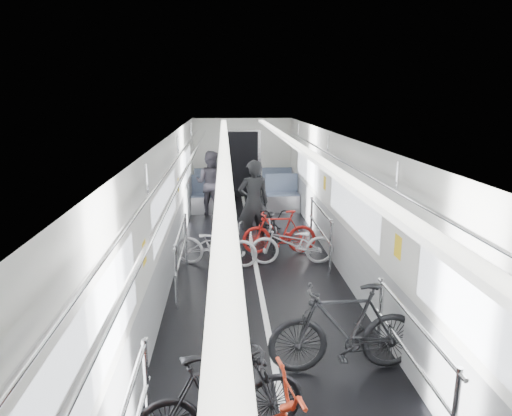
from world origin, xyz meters
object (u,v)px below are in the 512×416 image
Objects in this scene: person_standing at (254,203)px; person_seated at (211,183)px; bike_left_far at (216,245)px; bike_right_far at (279,232)px; bike_right_near at (345,328)px; bike_aisle at (273,225)px; bike_right_mid at (292,243)px; bike_left_mid at (221,400)px.

person_seated is at bearing -79.12° from person_standing.
bike_right_far is at bearing -51.36° from bike_left_far.
bike_right_near reaches higher than bike_right_far.
bike_right_far is (1.24, 0.57, 0.04)m from bike_left_far.
bike_right_mid is at bearing -76.03° from bike_aisle.
bike_right_mid is 0.86× the size of person_standing.
bike_right_far is at bearing 132.83° from person_seated.
bike_right_far is 0.88m from person_standing.
bike_right_near is 1.13× the size of bike_right_mid.
bike_left_far is at bearing -90.14° from bike_right_mid.
bike_aisle reaches higher than bike_right_mid.
person_seated is (-1.36, 2.73, 0.40)m from bike_aisle.
person_standing is at bearing -23.18° from bike_left_mid.
bike_left_far is at bearing 111.72° from person_seated.
bike_right_near reaches higher than bike_aisle.
bike_left_mid reaches higher than bike_right_mid.
person_standing is (-0.65, 1.17, 0.50)m from bike_right_mid.
person_seated reaches higher than bike_aisle.
bike_left_mid is 8.31m from person_seated.
bike_left_mid is at bearing 74.20° from person_standing.
person_standing is (-0.47, 0.57, 0.46)m from bike_right_far.
bike_left_mid is 1.03× the size of bike_right_mid.
person_standing reaches higher than bike_aisle.
bike_left_far is 0.90× the size of bike_aisle.
bike_aisle is at bearing -166.06° from bike_right_mid.
bike_right_mid is 0.91× the size of bike_aisle.
bike_right_near is 4.49m from bike_aisle.
bike_right_mid is at bearing 109.62° from person_standing.
bike_right_near is 1.19× the size of bike_right_far.
person_standing is (0.65, 5.66, 0.43)m from bike_left_mid.
person_seated is at bearing 117.54° from bike_aisle.
bike_right_mid is 0.92× the size of person_seated.
bike_aisle is (1.16, 1.05, 0.04)m from bike_left_far.
person_seated reaches higher than bike_right_far.
bike_aisle is (1.05, 5.56, -0.03)m from bike_left_mid.
bike_right_mid reaches higher than bike_left_far.
person_standing is at bearing -19.82° from bike_left_far.
bike_left_mid is at bearing 110.83° from person_seated.
bike_right_far is (1.13, 5.09, -0.04)m from bike_left_mid.
bike_left_far is at bearing -15.21° from bike_left_mid.
bike_right_far is (-0.27, 4.00, -0.09)m from bike_right_near.
bike_right_near is at bearing -68.78° from bike_left_mid.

